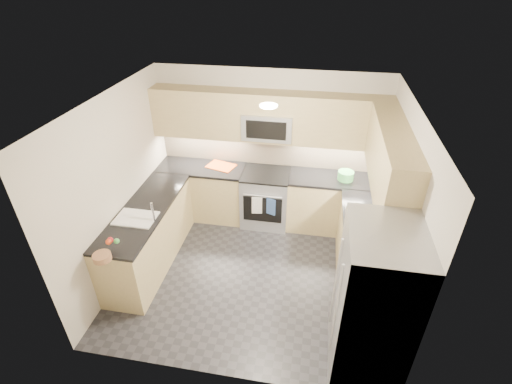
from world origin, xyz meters
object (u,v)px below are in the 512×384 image
(microwave, at_px, (268,125))
(utensil_bowl, at_px, (346,176))
(gas_range, at_px, (266,198))
(fruit_basket, at_px, (102,257))
(refrigerator, at_px, (373,305))
(cutting_board, at_px, (221,166))

(microwave, bearing_deg, utensil_bowl, -5.44)
(gas_range, xyz_separation_m, microwave, (0.00, 0.12, 1.24))
(gas_range, height_order, fruit_basket, fruit_basket)
(refrigerator, bearing_deg, fruit_basket, 178.01)
(fruit_basket, bearing_deg, utensil_bowl, 40.12)
(microwave, relative_size, cutting_board, 1.72)
(gas_range, height_order, refrigerator, refrigerator)
(utensil_bowl, bearing_deg, microwave, 174.56)
(microwave, bearing_deg, gas_range, -90.00)
(refrigerator, bearing_deg, microwave, 119.62)
(refrigerator, relative_size, cutting_board, 4.07)
(microwave, relative_size, utensil_bowl, 3.15)
(refrigerator, relative_size, fruit_basket, 8.76)
(utensil_bowl, height_order, fruit_basket, utensil_bowl)
(microwave, bearing_deg, cutting_board, -177.36)
(gas_range, bearing_deg, utensil_bowl, 0.31)
(gas_range, height_order, utensil_bowl, utensil_bowl)
(gas_range, distance_m, microwave, 1.25)
(utensil_bowl, relative_size, fruit_basket, 1.18)
(refrigerator, distance_m, fruit_basket, 2.98)
(refrigerator, distance_m, utensil_bowl, 2.44)
(microwave, xyz_separation_m, fruit_basket, (-1.52, -2.45, -0.72))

